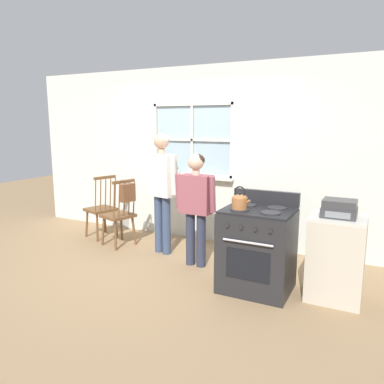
# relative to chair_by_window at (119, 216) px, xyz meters

# --- Properties ---
(ground_plane) EXTENTS (16.00, 16.00, 0.00)m
(ground_plane) POSITION_rel_chair_by_window_xyz_m (0.96, -0.54, -0.46)
(ground_plane) COLOR #937551
(wall_back) EXTENTS (6.40, 0.16, 2.70)m
(wall_back) POSITION_rel_chair_by_window_xyz_m (0.97, 0.86, 0.87)
(wall_back) COLOR silver
(wall_back) RESTS_ON ground_plane
(chair_by_window) EXTENTS (0.50, 0.52, 1.03)m
(chair_by_window) POSITION_rel_chair_by_window_xyz_m (0.00, 0.00, 0.00)
(chair_by_window) COLOR brown
(chair_by_window) RESTS_ON ground_plane
(chair_near_wall) EXTENTS (0.51, 0.52, 1.03)m
(chair_near_wall) POSITION_rel_chair_by_window_xyz_m (-0.52, 0.21, 0.00)
(chair_near_wall) COLOR brown
(chair_near_wall) RESTS_ON ground_plane
(person_elderly_left) EXTENTS (0.55, 0.28, 1.70)m
(person_elderly_left) POSITION_rel_chair_by_window_xyz_m (0.76, 0.02, 0.57)
(person_elderly_left) COLOR #384766
(person_elderly_left) RESTS_ON ground_plane
(person_teen_center) EXTENTS (0.56, 0.23, 1.47)m
(person_teen_center) POSITION_rel_chair_by_window_xyz_m (1.40, -0.21, 0.43)
(person_teen_center) COLOR #2D3347
(person_teen_center) RESTS_ON ground_plane
(stove) EXTENTS (0.76, 0.68, 1.08)m
(stove) POSITION_rel_chair_by_window_xyz_m (2.33, -0.54, 0.01)
(stove) COLOR #232326
(stove) RESTS_ON ground_plane
(kettle) EXTENTS (0.21, 0.17, 0.25)m
(kettle) POSITION_rel_chair_by_window_xyz_m (2.16, -0.68, 0.56)
(kettle) COLOR #A86638
(kettle) RESTS_ON stove
(potted_plant) EXTENTS (0.15, 0.15, 0.25)m
(potted_plant) POSITION_rel_chair_by_window_xyz_m (0.55, 0.77, 0.63)
(potted_plant) COLOR beige
(potted_plant) RESTS_ON wall_back
(handbag) EXTENTS (0.23, 0.24, 0.31)m
(handbag) POSITION_rel_chair_by_window_xyz_m (0.22, -0.07, 0.39)
(handbag) COLOR brown
(handbag) RESTS_ON chair_by_window
(side_counter) EXTENTS (0.55, 0.50, 0.90)m
(side_counter) POSITION_rel_chair_by_window_xyz_m (3.13, -0.39, -0.01)
(side_counter) COLOR beige
(side_counter) RESTS_ON ground_plane
(stereo) EXTENTS (0.34, 0.29, 0.18)m
(stereo) POSITION_rel_chair_by_window_xyz_m (3.13, -0.41, 0.52)
(stereo) COLOR #38383A
(stereo) RESTS_ON side_counter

